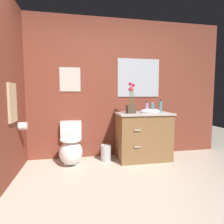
% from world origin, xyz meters
% --- Properties ---
extents(ground_plane, '(8.91, 8.91, 0.00)m').
position_xyz_m(ground_plane, '(0.00, 0.00, 0.00)').
color(ground_plane, beige).
extents(wall_back, '(4.16, 0.05, 2.50)m').
position_xyz_m(wall_back, '(0.20, 1.82, 1.25)').
color(wall_back, brown).
rests_on(wall_back, ground_plane).
extents(toilet, '(0.38, 0.59, 0.69)m').
position_xyz_m(toilet, '(-0.59, 1.52, 0.24)').
color(toilet, white).
rests_on(toilet, ground_plane).
extents(vanity_cabinet, '(0.94, 0.56, 1.01)m').
position_xyz_m(vanity_cabinet, '(0.66, 1.49, 0.43)').
color(vanity_cabinet, brown).
rests_on(vanity_cabinet, ground_plane).
extents(flower_vase, '(0.14, 0.14, 0.52)m').
position_xyz_m(flower_vase, '(0.41, 1.42, 0.99)').
color(flower_vase, '#4C3D2D').
rests_on(flower_vase, vanity_cabinet).
extents(soap_bottle, '(0.06, 0.06, 0.19)m').
position_xyz_m(soap_bottle, '(0.76, 1.61, 0.91)').
color(soap_bottle, '#B28CBF').
rests_on(soap_bottle, vanity_cabinet).
extents(lotion_bottle, '(0.06, 0.06, 0.18)m').
position_xyz_m(lotion_bottle, '(0.80, 1.44, 0.91)').
color(lotion_bottle, teal).
rests_on(lotion_bottle, vanity_cabinet).
extents(hand_wash_bottle, '(0.05, 0.05, 0.22)m').
position_xyz_m(hand_wash_bottle, '(0.97, 1.47, 0.93)').
color(hand_wash_bottle, teal).
rests_on(hand_wash_bottle, vanity_cabinet).
extents(trash_bin, '(0.18, 0.18, 0.27)m').
position_xyz_m(trash_bin, '(0.00, 1.53, 0.14)').
color(trash_bin, '#B7B7BC').
rests_on(trash_bin, ground_plane).
extents(wall_poster, '(0.36, 0.01, 0.42)m').
position_xyz_m(wall_poster, '(-0.59, 1.78, 1.40)').
color(wall_poster, beige).
extents(wall_mirror, '(0.80, 0.01, 0.70)m').
position_xyz_m(wall_mirror, '(0.66, 1.78, 1.45)').
color(wall_mirror, '#B2BCC6').
extents(hanging_towel, '(0.03, 0.28, 0.52)m').
position_xyz_m(hanging_towel, '(-1.32, 1.09, 1.03)').
color(hanging_towel, tan).
extents(toilet_paper_roll, '(0.11, 0.11, 0.11)m').
position_xyz_m(toilet_paper_roll, '(-1.27, 1.32, 0.68)').
color(toilet_paper_roll, white).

